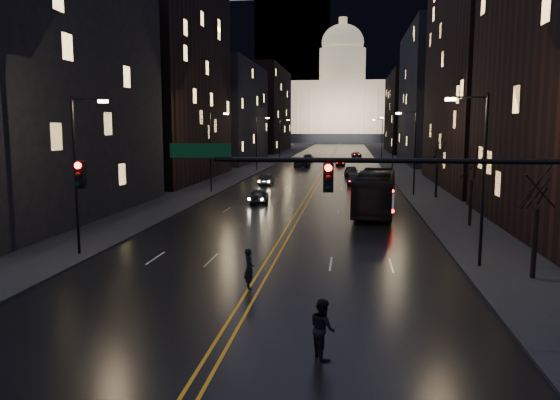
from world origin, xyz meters
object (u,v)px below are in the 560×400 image
(traffic_signal, at_px, (399,193))
(pedestrian_a, at_px, (249,269))
(oncoming_car_a, at_px, (259,196))
(pedestrian_b, at_px, (323,328))
(receding_car_a, at_px, (354,180))
(bus, at_px, (375,192))
(oncoming_car_b, at_px, (266,180))

(traffic_signal, height_order, pedestrian_a, traffic_signal)
(oncoming_car_a, height_order, pedestrian_b, pedestrian_b)
(receding_car_a, bearing_deg, traffic_signal, -86.28)
(oncoming_car_a, height_order, pedestrian_a, pedestrian_a)
(bus, xyz_separation_m, pedestrian_a, (-6.67, -23.05, -0.86))
(oncoming_car_a, distance_m, pedestrian_b, 35.22)
(bus, height_order, receding_car_a, bus)
(bus, relative_size, pedestrian_b, 6.67)
(oncoming_car_b, relative_size, pedestrian_b, 2.12)
(bus, bearing_deg, oncoming_car_b, 126.78)
(traffic_signal, distance_m, oncoming_car_a, 34.21)
(oncoming_car_a, bearing_deg, receding_car_a, -125.03)
(oncoming_car_b, bearing_deg, oncoming_car_a, 95.97)
(traffic_signal, height_order, bus, traffic_signal)
(pedestrian_b, bearing_deg, oncoming_car_a, -13.05)
(oncoming_car_b, height_order, pedestrian_b, pedestrian_b)
(oncoming_car_a, bearing_deg, traffic_signal, 99.98)
(receding_car_a, height_order, pedestrian_a, pedestrian_a)
(oncoming_car_a, relative_size, receding_car_a, 1.01)
(oncoming_car_b, xyz_separation_m, pedestrian_a, (5.86, -43.59, 0.26))
(bus, distance_m, oncoming_car_a, 11.63)
(oncoming_car_a, distance_m, oncoming_car_b, 16.34)
(oncoming_car_a, height_order, receding_car_a, oncoming_car_a)
(oncoming_car_a, bearing_deg, oncoming_car_b, -91.31)
(traffic_signal, xyz_separation_m, oncoming_car_b, (-12.00, 48.60, -4.43))
(oncoming_car_a, relative_size, oncoming_car_b, 1.05)
(receding_car_a, distance_m, pedestrian_b, 51.89)
(oncoming_car_a, xyz_separation_m, receding_car_a, (9.11, 17.52, -0.03))
(bus, bearing_deg, traffic_signal, -85.68)
(pedestrian_b, bearing_deg, receding_car_a, -27.28)
(traffic_signal, bearing_deg, receding_car_a, 91.28)
(bus, height_order, pedestrian_b, bus)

